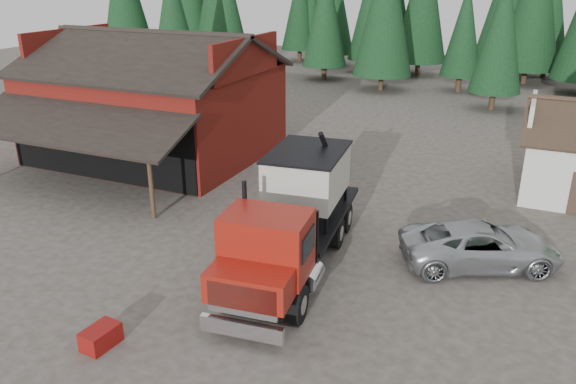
% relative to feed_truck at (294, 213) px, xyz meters
% --- Properties ---
extents(ground, '(120.00, 120.00, 0.00)m').
position_rel_feed_truck_xyz_m(ground, '(-1.75, -0.66, -2.13)').
color(ground, '#473E38').
rests_on(ground, ground).
extents(red_barn, '(12.80, 13.63, 7.18)m').
position_rel_feed_truck_xyz_m(red_barn, '(-12.75, 9.25, 0.56)').
color(red_barn, maroon).
rests_on(red_barn, ground).
extents(conifer_backdrop, '(76.00, 16.00, 16.00)m').
position_rel_feed_truck_xyz_m(conifer_backdrop, '(-1.75, 41.34, -2.13)').
color(conifer_backdrop, black).
rests_on(conifer_backdrop, ground).
extents(near_pine_a, '(4.40, 4.40, 11.40)m').
position_rel_feed_truck_xyz_m(near_pine_a, '(-23.75, 27.34, 4.26)').
color(near_pine_a, '#382619').
rests_on(near_pine_a, ground).
extents(near_pine_b, '(3.96, 3.96, 10.40)m').
position_rel_feed_truck_xyz_m(near_pine_b, '(4.25, 29.34, 3.75)').
color(near_pine_b, '#382619').
rests_on(near_pine_b, ground).
extents(near_pine_d, '(5.28, 5.28, 13.40)m').
position_rel_feed_truck_xyz_m(near_pine_d, '(-5.75, 33.34, 5.26)').
color(near_pine_d, '#382619').
rests_on(near_pine_d, ground).
extents(feed_truck, '(3.81, 10.35, 4.57)m').
position_rel_feed_truck_xyz_m(feed_truck, '(0.00, 0.00, 0.00)').
color(feed_truck, black).
rests_on(feed_truck, ground).
extents(silver_car, '(6.38, 4.94, 1.61)m').
position_rel_feed_truck_xyz_m(silver_car, '(6.25, 2.82, -1.33)').
color(silver_car, '#B2B7BB').
rests_on(silver_car, ground).
extents(equip_box, '(0.81, 1.17, 0.60)m').
position_rel_feed_truck_xyz_m(equip_box, '(-3.22, -6.66, -1.83)').
color(equip_box, maroon).
rests_on(equip_box, ground).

